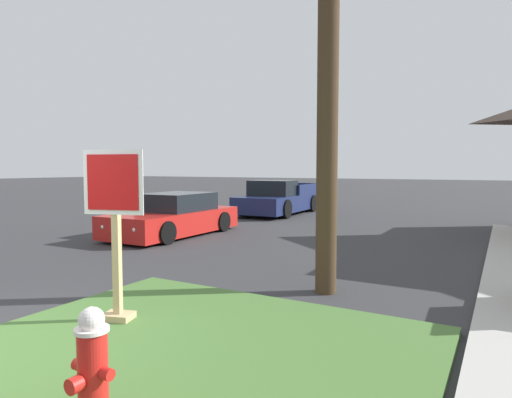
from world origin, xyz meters
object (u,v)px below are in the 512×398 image
stop_sign (116,236)px  pickup_truck_navy (279,200)px  fire_hydrant (92,370)px  manhole_cover (153,312)px  parked_sedan_red (174,217)px

stop_sign → pickup_truck_navy: bearing=108.3°
fire_hydrant → pickup_truck_navy: (-5.95, 14.90, 0.11)m
manhole_cover → parked_sedan_red: bearing=127.8°
pickup_truck_navy → fire_hydrant: bearing=-68.2°
fire_hydrant → manhole_cover: size_ratio=1.28×
fire_hydrant → pickup_truck_navy: pickup_truck_navy is taller
fire_hydrant → pickup_truck_navy: size_ratio=0.17×
fire_hydrant → parked_sedan_red: 9.94m
manhole_cover → parked_sedan_red: size_ratio=0.16×
stop_sign → fire_hydrant: bearing=-47.0°
fire_hydrant → parked_sedan_red: parked_sedan_red is taller
fire_hydrant → pickup_truck_navy: bearing=111.8°
parked_sedan_red → pickup_truck_navy: (-0.01, 6.93, 0.07)m
manhole_cover → parked_sedan_red: 7.16m
manhole_cover → pickup_truck_navy: pickup_truck_navy is taller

